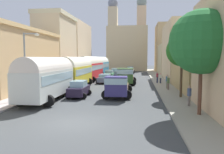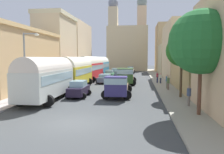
{
  "view_description": "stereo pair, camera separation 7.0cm",
  "coord_description": "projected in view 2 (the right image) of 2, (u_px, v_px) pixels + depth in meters",
  "views": [
    {
      "loc": [
        3.86,
        -12.49,
        3.95
      ],
      "look_at": [
        0.0,
        17.91,
        1.25
      ],
      "focal_mm": 34.74,
      "sensor_mm": 36.0,
      "label": 1
    },
    {
      "loc": [
        3.93,
        -12.48,
        3.95
      ],
      "look_at": [
        0.0,
        17.91,
        1.25
      ],
      "focal_mm": 34.74,
      "sensor_mm": 36.0,
      "label": 2
    }
  ],
  "objects": [
    {
      "name": "building_right_1",
      "position": [
        204.0,
        57.0,
        25.68
      ],
      "size": [
        6.58,
        11.99,
        8.15
      ],
      "color": "tan",
      "rests_on": "ground"
    },
    {
      "name": "building_right_2",
      "position": [
        178.0,
        52.0,
        38.68
      ],
      "size": [
        4.13,
        13.46,
        10.09
      ],
      "color": "#D0B88F",
      "rests_on": "ground"
    },
    {
      "name": "car_1",
      "position": [
        127.0,
        73.0,
        46.51
      ],
      "size": [
        2.16,
        3.93,
        1.62
      ],
      "color": "silver",
      "rests_on": "ground"
    },
    {
      "name": "pedestrian_3",
      "position": [
        157.0,
        77.0,
        33.19
      ],
      "size": [
        0.36,
        0.36,
        1.8
      ],
      "color": "#222A4F",
      "rests_on": "ground"
    },
    {
      "name": "parked_bus_1",
      "position": [
        76.0,
        71.0,
        28.88
      ],
      "size": [
        3.41,
        9.0,
        4.09
      ],
      "color": "gold",
      "rests_on": "ground"
    },
    {
      "name": "car_6",
      "position": [
        109.0,
        74.0,
        42.22
      ],
      "size": [
        2.28,
        3.83,
        1.59
      ],
      "color": "#489459",
      "rests_on": "ground"
    },
    {
      "name": "pedestrian_1",
      "position": [
        189.0,
        95.0,
        17.23
      ],
      "size": [
        0.45,
        0.45,
        1.76
      ],
      "color": "slate",
      "rests_on": "ground"
    },
    {
      "name": "ground_plane",
      "position": [
        118.0,
        79.0,
        39.85
      ],
      "size": [
        154.0,
        154.0,
        0.0
      ],
      "primitive_type": "plane",
      "color": "#414446"
    },
    {
      "name": "car_5",
      "position": [
        105.0,
        78.0,
        34.05
      ],
      "size": [
        2.43,
        3.82,
        1.43
      ],
      "color": "slate",
      "rests_on": "ground"
    },
    {
      "name": "building_left_1",
      "position": [
        22.0,
        60.0,
        26.74
      ],
      "size": [
        4.42,
        14.74,
        7.47
      ],
      "color": "tan",
      "rests_on": "ground"
    },
    {
      "name": "building_right_3",
      "position": [
        169.0,
        60.0,
        51.19
      ],
      "size": [
        4.44,
        10.09,
        7.08
      ],
      "color": "#CAB98A",
      "rests_on": "ground"
    },
    {
      "name": "roadside_tree_1",
      "position": [
        182.0,
        51.0,
        20.8
      ],
      "size": [
        3.02,
        3.02,
        6.16
      ],
      "color": "brown",
      "rests_on": "ground"
    },
    {
      "name": "car_7",
      "position": [
        116.0,
        72.0,
        49.35
      ],
      "size": [
        2.4,
        4.23,
        1.62
      ],
      "color": "gray",
      "rests_on": "ground"
    },
    {
      "name": "parked_bus_0",
      "position": [
        47.0,
        77.0,
        19.99
      ],
      "size": [
        3.41,
        8.54,
        4.03
      ],
      "color": "silver",
      "rests_on": "ground"
    },
    {
      "name": "sidewalk_right",
      "position": [
        158.0,
        80.0,
        38.92
      ],
      "size": [
        2.5,
        70.0,
        0.14
      ],
      "primitive_type": "cube",
      "color": "#9C998A",
      "rests_on": "ground"
    },
    {
      "name": "cargo_truck_1",
      "position": [
        126.0,
        76.0,
        31.97
      ],
      "size": [
        3.1,
        7.04,
        2.51
      ],
      "color": "#365A28",
      "rests_on": "ground"
    },
    {
      "name": "sidewalk_left",
      "position": [
        80.0,
        79.0,
        40.77
      ],
      "size": [
        2.5,
        70.0,
        0.14
      ],
      "primitive_type": "cube",
      "color": "#A9A1A1",
      "rests_on": "ground"
    },
    {
      "name": "building_left_2",
      "position": [
        56.0,
        47.0,
        38.62
      ],
      "size": [
        5.35,
        9.07,
        11.63
      ],
      "color": "beige",
      "rests_on": "ground"
    },
    {
      "name": "streetlamp_near",
      "position": [
        27.0,
        61.0,
        19.67
      ],
      "size": [
        1.54,
        0.28,
        6.22
      ],
      "color": "gray",
      "rests_on": "ground"
    },
    {
      "name": "parked_bus_3",
      "position": [
        100.0,
        65.0,
        46.65
      ],
      "size": [
        3.46,
        8.46,
        4.2
      ],
      "color": "teal",
      "rests_on": "ground"
    },
    {
      "name": "car_0",
      "position": [
        127.0,
        76.0,
        38.75
      ],
      "size": [
        2.2,
        4.17,
        1.44
      ],
      "color": "silver",
      "rests_on": "ground"
    },
    {
      "name": "pedestrian_0",
      "position": [
        168.0,
        82.0,
        26.05
      ],
      "size": [
        0.4,
        0.4,
        1.79
      ],
      "color": "#725E56",
      "rests_on": "ground"
    },
    {
      "name": "pedestrian_2",
      "position": [
        167.0,
        81.0,
        27.02
      ],
      "size": [
        0.48,
        0.48,
        1.88
      ],
      "color": "#747154",
      "rests_on": "ground"
    },
    {
      "name": "pedestrian_4",
      "position": [
        161.0,
        78.0,
        32.74
      ],
      "size": [
        0.45,
        0.45,
        1.67
      ],
      "color": "#242B42",
      "rests_on": "ground"
    },
    {
      "name": "parked_bus_2",
      "position": [
        91.0,
        67.0,
        37.76
      ],
      "size": [
        3.5,
        9.71,
        4.21
      ],
      "color": "red",
      "rests_on": "ground"
    },
    {
      "name": "roadside_tree_0",
      "position": [
        201.0,
        42.0,
        14.2
      ],
      "size": [
        4.27,
        4.27,
        7.14
      ],
      "color": "brown",
      "rests_on": "ground"
    },
    {
      "name": "distant_church",
      "position": [
        127.0,
        46.0,
        67.38
      ],
      "size": [
        12.31,
        7.37,
        21.99
      ],
      "color": "beige",
      "rests_on": "ground"
    },
    {
      "name": "car_4",
      "position": [
        79.0,
        89.0,
        21.9
      ],
      "size": [
        2.13,
        3.71,
        1.67
      ],
      "color": "#241A31",
      "rests_on": "ground"
    },
    {
      "name": "car_3",
      "position": [
        131.0,
        69.0,
        60.33
      ],
      "size": [
        2.3,
        3.75,
        1.54
      ],
      "color": "#2A2623",
      "rests_on": "ground"
    },
    {
      "name": "cargo_truck_0",
      "position": [
        117.0,
        86.0,
        21.77
      ],
      "size": [
        3.04,
        6.77,
        2.23
      ],
      "color": "navy",
      "rests_on": "ground"
    },
    {
      "name": "building_right_4",
      "position": [
        166.0,
        48.0,
        61.65
      ],
      "size": [
        5.61,
        10.84,
        13.33
      ],
      "color": "tan",
      "rests_on": "ground"
    },
    {
      "name": "car_2",
      "position": [
        130.0,
        71.0,
        54.23
      ],
      "size": [
        2.25,
        4.25,
        1.53
      ],
      "color": "silver",
      "rests_on": "ground"
    },
    {
      "name": "building_left_3",
      "position": [
        76.0,
        49.0,
        49.92
      ],
      "size": [
        4.3,
        12.61,
        11.86
      ],
      "color": "beige",
      "rests_on": "ground"
    }
  ]
}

